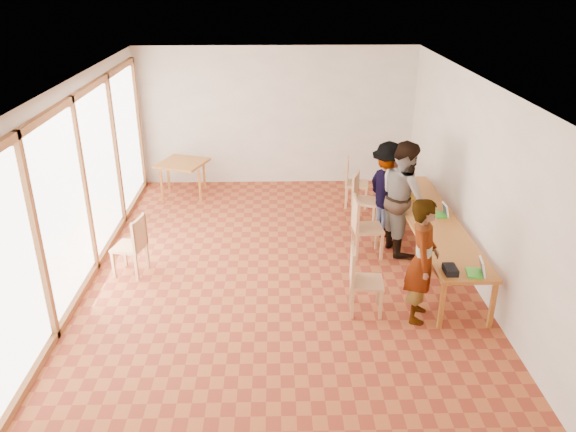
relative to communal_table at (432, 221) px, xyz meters
name	(u,v)px	position (x,y,z in m)	size (l,w,h in m)	color
ground	(279,267)	(-2.50, -0.19, -0.70)	(8.00, 8.00, 0.00)	#A34E27
wall_back	(276,117)	(-2.50, 3.81, 0.80)	(6.00, 0.10, 3.00)	silver
wall_front	(281,340)	(-2.50, -4.19, 0.80)	(6.00, 0.10, 3.00)	silver
wall_right	(473,179)	(0.50, -0.19, 0.80)	(0.10, 8.00, 3.00)	silver
window_wall	(82,182)	(-5.46, -0.19, 0.80)	(0.10, 8.00, 3.00)	white
ceiling	(277,79)	(-2.50, -0.19, 2.32)	(6.00, 8.00, 0.04)	white
communal_table	(432,221)	(0.00, 0.00, 0.00)	(0.80, 4.00, 0.75)	#BD782A
side_table	(182,166)	(-4.48, 3.01, -0.03)	(0.90, 0.90, 0.75)	#BD782A
chair_near	(359,274)	(-1.39, -1.49, -0.11)	(0.49, 0.49, 0.52)	tan
chair_mid	(362,221)	(-1.11, 0.20, -0.07)	(0.49, 0.49, 0.55)	tan
chair_far	(361,194)	(-0.95, 1.48, -0.10)	(0.59, 0.59, 0.53)	tan
chair_empty	(352,177)	(-1.00, 2.38, -0.10)	(0.53, 0.53, 0.52)	tan
chair_spare	(134,240)	(-4.74, -0.36, -0.11)	(0.54, 0.54, 0.52)	tan
person_near	(422,261)	(-0.58, -1.66, 0.18)	(0.65, 0.42, 1.77)	gray
person_mid	(404,197)	(-0.40, 0.41, 0.26)	(0.94, 0.73, 1.93)	gray
person_far	(388,190)	(-0.55, 0.97, 0.17)	(1.13, 0.65, 1.74)	gray
laptop_near	(478,270)	(0.13, -1.81, 0.11)	(0.27, 0.30, 0.23)	green
laptop_mid	(442,212)	(0.19, 0.11, 0.11)	(0.23, 0.26, 0.21)	green
laptop_far	(412,186)	(-0.03, 1.35, 0.10)	(0.28, 0.29, 0.20)	green
yellow_mug	(412,198)	(-0.16, 0.79, 0.09)	(0.11, 0.11, 0.09)	gold
green_bottle	(394,177)	(-0.33, 1.58, 0.19)	(0.07, 0.07, 0.28)	#18743A
clear_glass	(405,181)	(-0.09, 1.62, 0.09)	(0.07, 0.07, 0.09)	silver
condiment_cup	(419,225)	(-0.30, -0.31, 0.08)	(0.08, 0.08, 0.06)	white
pink_phone	(435,220)	(0.02, -0.06, 0.05)	(0.05, 0.10, 0.01)	#DB4563
black_pouch	(450,270)	(-0.22, -1.76, 0.09)	(0.16, 0.26, 0.09)	black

